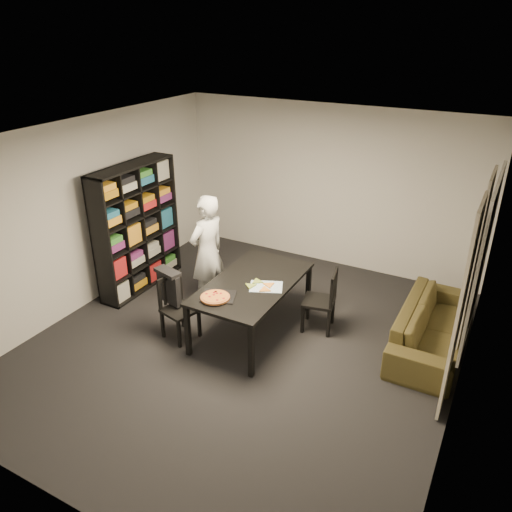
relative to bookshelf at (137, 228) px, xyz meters
The scene contains 16 objects.
room 2.26m from the bookshelf, 15.56° to the right, with size 5.01×5.51×2.61m.
window_pane 4.67m from the bookshelf, ahead, with size 0.02×1.40×1.60m, color black.
window_frame 4.67m from the bookshelf, ahead, with size 0.03×1.52×1.72m, color white.
curtain_left 4.59m from the bookshelf, ahead, with size 0.03×0.70×2.25m, color beige.
curtain_right 4.59m from the bookshelf, ahead, with size 0.03×0.70×2.25m, color beige.
bookshelf is the anchor object (origin of this frame).
dining_table 2.14m from the bookshelf, ahead, with size 0.97×1.75×0.73m.
chair_left 1.60m from the bookshelf, 33.25° to the right, with size 0.47×0.47×0.83m.
chair_right 2.95m from the bookshelf, ahead, with size 0.47×0.47×0.85m.
draped_jacket 1.45m from the bookshelf, 34.72° to the right, with size 0.40×0.25×0.46m.
person 1.24m from the bookshelf, ahead, with size 0.60×0.40×1.65m, color silver.
baking_tray 2.10m from the bookshelf, 23.02° to the right, with size 0.40×0.32×0.01m, color black.
pepperoni_pizza 2.12m from the bookshelf, 24.77° to the right, with size 0.35×0.35×0.03m.
kitchen_towel 2.35m from the bookshelf, ahead, with size 0.40×0.30×0.01m, color silver.
pizza_slices 2.28m from the bookshelf, ahead, with size 0.37×0.31×0.01m, color gold, non-canonical shape.
sofa 4.32m from the bookshelf, ahead, with size 1.93×0.75×0.56m, color #3E3A19.
Camera 1 is at (2.61, -4.56, 3.74)m, focal length 35.00 mm.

